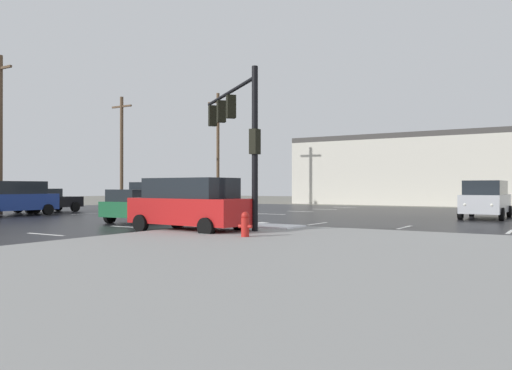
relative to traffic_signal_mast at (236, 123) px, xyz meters
name	(u,v)px	position (x,y,z in m)	size (l,w,h in m)	color
ground_plane	(213,220)	(-4.66, 4.71, -4.26)	(120.00, 120.00, 0.00)	slate
road_asphalt	(213,220)	(-4.66, 4.71, -4.25)	(44.00, 44.00, 0.02)	black
sidewalk_corner	(335,269)	(7.34, -7.29, -4.19)	(18.00, 18.00, 0.14)	gray
snow_strip_curbside	(253,225)	(0.34, 0.71, -4.09)	(4.00, 1.60, 0.06)	white
lane_markings	(216,222)	(-3.46, 3.33, -4.24)	(36.15, 36.15, 0.01)	silver
traffic_signal_mast	(236,123)	(0.00, 0.00, 0.00)	(5.27, 4.26, 5.90)	black
fire_hydrant	(245,224)	(2.55, -3.27, -3.72)	(0.48, 0.26, 0.79)	red
strip_building_background	(430,170)	(-0.37, 33.50, -0.93)	(25.54, 8.00, 6.66)	beige
suv_grey	(154,195)	(-15.03, 11.31, -3.17)	(2.57, 4.98, 2.03)	slate
suv_red	(190,204)	(-0.77, -1.92, -3.17)	(4.94, 2.43, 2.03)	#B21919
sedan_green	(144,205)	(-6.17, 1.22, -3.41)	(2.19, 4.61, 1.58)	#195933
suv_blue	(13,198)	(-16.67, 1.20, -3.17)	(2.46, 4.95, 2.03)	navy
suv_silver	(486,199)	(7.33, 13.03, -3.17)	(2.20, 4.85, 2.03)	#B7BABF
sedan_black	(45,200)	(-18.45, 4.62, -3.41)	(2.06, 4.56, 1.58)	black
utility_pole_mid	(0,131)	(-18.67, 1.63, 0.87)	(2.20, 0.28, 9.83)	brown
utility_pole_far	(122,150)	(-20.65, 13.48, 0.55)	(2.20, 0.28, 9.20)	brown
utility_pole_distant	(218,147)	(-16.33, 21.12, 1.09)	(2.20, 0.28, 10.27)	brown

